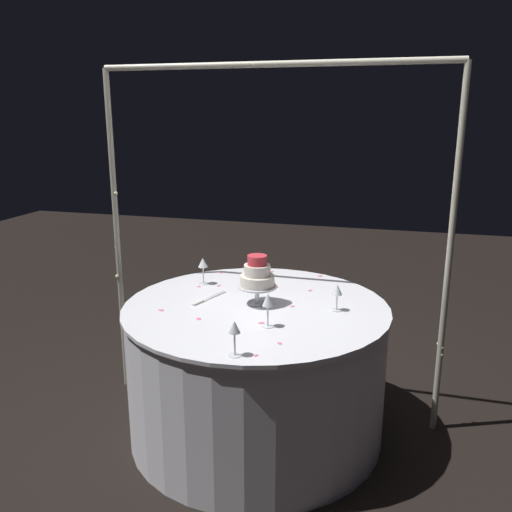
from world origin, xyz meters
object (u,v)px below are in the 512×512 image
Objects in this scene: tiered_cake at (257,276)px; wine_glass_0 at (234,330)px; decorative_arch at (270,192)px; wine_glass_3 at (268,302)px; wine_glass_2 at (203,264)px; wine_glass_1 at (337,291)px; cake_knife at (207,299)px; main_table at (256,369)px.

tiered_cake is 0.68m from wine_glass_0.
decorative_arch is 11.88× the size of wine_glass_3.
wine_glass_2 is 0.80m from wine_glass_3.
wine_glass_1 is 0.75m from cake_knife.
wine_glass_2 is at bearing 114.90° from cake_knife.
wine_glass_0 reaches higher than wine_glass_1.
decorative_arch is 0.72m from cake_knife.
decorative_arch is 0.63m from wine_glass_2.
main_table is at bearing -34.00° from wine_glass_2.
wine_glass_0 is (0.08, -0.65, 0.52)m from main_table.
wine_glass_2 is (-0.87, 0.25, 0.02)m from wine_glass_1.
decorative_arch is at bearing 2.26° from wine_glass_2.
tiered_cake is (-0.00, -0.28, -0.43)m from decorative_arch.
decorative_arch is at bearing 89.72° from tiered_cake.
cake_knife reaches higher than main_table.
wine_glass_0 is at bearing -82.83° from main_table.
wine_glass_1 is 0.52× the size of cake_knife.
wine_glass_2 is at bearing 146.00° from main_table.
wine_glass_0 is 0.37m from wine_glass_3.
decorative_arch is 0.76m from wine_glass_3.
wine_glass_3 is at bearing 80.88° from wine_glass_0.
main_table is at bearing -89.67° from tiered_cake.
wine_glass_0 reaches higher than main_table.
wine_glass_0 is 0.98× the size of wine_glass_2.
decorative_arch reaches higher than cake_knife.
decorative_arch reaches higher than wine_glass_0.
wine_glass_0 is at bearing -117.96° from wine_glass_1.
tiered_cake is at bearing -178.21° from wine_glass_1.
wine_glass_1 is 0.89× the size of wine_glass_2.
cake_knife is (-0.74, -0.03, -0.11)m from wine_glass_1.
wine_glass_3 is at bearing -34.22° from cake_knife.
wine_glass_0 is at bearing -60.18° from cake_knife.
wine_glass_1 is (0.36, 0.69, -0.01)m from wine_glass_0.
wine_glass_2 is (-0.50, 0.93, 0.01)m from wine_glass_0.
wine_glass_3 is (0.56, -0.57, 0.00)m from wine_glass_2.
wine_glass_2 is at bearing 164.15° from wine_glass_1.
wine_glass_3 is (0.14, -0.31, -0.03)m from tiered_cake.
tiered_cake is 0.34m from wine_glass_3.
wine_glass_2 reaches higher than main_table.
wine_glass_0 is 1.10× the size of wine_glass_1.
wine_glass_3 reaches higher than wine_glass_2.
wine_glass_2 reaches higher than wine_glass_1.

